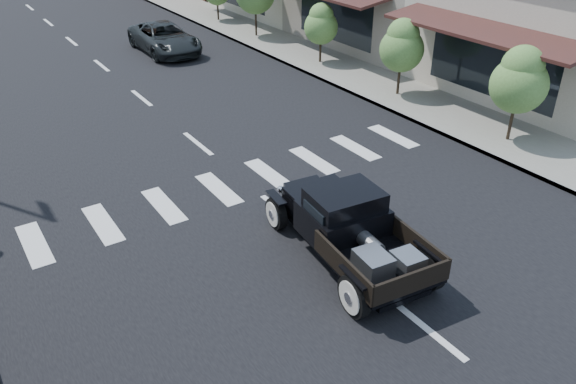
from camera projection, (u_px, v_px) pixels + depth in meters
ground at (330, 252)px, 12.83m from camera, size 120.00×120.00×0.00m
road at (116, 78)px, 23.72m from camera, size 14.00×80.00×0.02m
road_markings at (162, 115)px, 20.09m from camera, size 12.00×60.00×0.06m
sidewalk_right at (284, 46)px, 27.74m from camera, size 3.00×80.00×0.15m
small_tree_a at (516, 96)px, 17.19m from camera, size 1.73×1.73×2.89m
small_tree_b at (401, 58)px, 20.92m from camera, size 1.64×1.64×2.74m
small_tree_c at (321, 34)px, 24.64m from camera, size 1.48×1.48×2.46m
small_tree_d at (255, 2)px, 28.51m from camera, size 2.04×2.04×3.41m
hotrod_pickup at (349, 227)px, 12.24m from camera, size 2.68×4.93×1.64m
second_car at (165, 39)px, 26.74m from camera, size 2.29×4.87×1.35m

